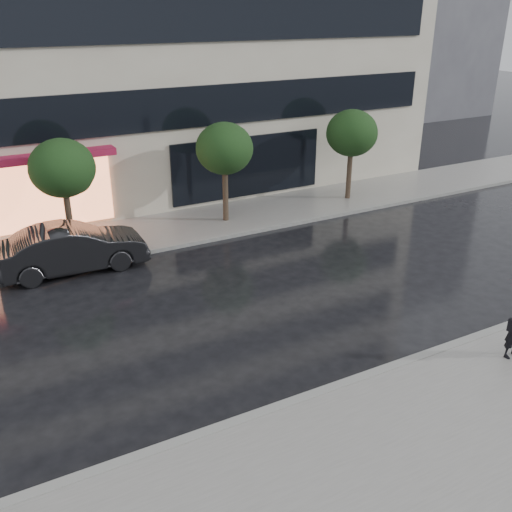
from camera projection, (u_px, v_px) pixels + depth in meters
ground at (293, 373)px, 13.49m from camera, size 120.00×120.00×0.00m
sidewalk_near at (383, 460)px, 10.85m from camera, size 60.00×4.50×0.12m
sidewalk_far at (152, 232)px, 21.73m from camera, size 60.00×3.50×0.12m
curb_near at (317, 394)px, 12.66m from camera, size 60.00×0.25×0.14m
curb_far at (168, 247)px, 20.32m from camera, size 60.00×0.25×0.14m
bg_building_right at (392, 5)px, 44.08m from camera, size 12.00×12.00×16.00m
tree_mid_west at (64, 170)px, 19.12m from camera, size 2.20×2.20×3.99m
tree_mid_east at (226, 150)px, 21.72m from camera, size 2.20×2.20×3.99m
tree_far_east at (352, 135)px, 24.32m from camera, size 2.20×2.20×3.99m
parked_car at (72, 248)px, 18.44m from camera, size 4.75×1.79×1.55m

